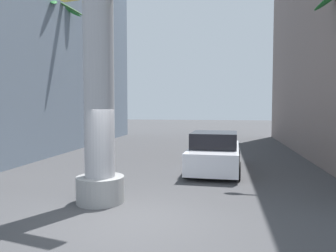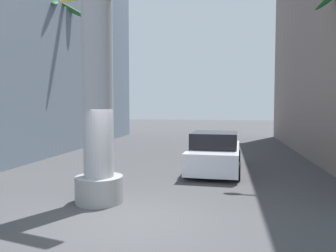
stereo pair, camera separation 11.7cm
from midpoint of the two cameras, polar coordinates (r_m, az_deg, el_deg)
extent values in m
plane|color=#424244|center=(17.30, 3.14, -5.08)|extent=(87.38, 87.38, 0.00)
cube|color=slate|center=(23.36, -21.36, 13.49)|extent=(6.65, 17.72, 13.45)
cylinder|color=#9E9EA3|center=(9.07, -11.87, 16.37)|extent=(0.80, 0.80, 9.22)
cylinder|color=gray|center=(9.12, -11.53, -10.72)|extent=(1.28, 1.28, 0.70)
cylinder|color=black|center=(15.12, 5.49, -5.11)|extent=(0.24, 0.65, 0.64)
cylinder|color=black|center=(15.02, 12.28, -5.23)|extent=(0.24, 0.65, 0.64)
cylinder|color=black|center=(11.86, 3.53, -7.49)|extent=(0.24, 0.65, 0.64)
cylinder|color=black|center=(11.73, 12.24, -7.69)|extent=(0.24, 0.65, 0.64)
cube|color=silver|center=(13.36, 8.44, -5.23)|extent=(2.06, 4.84, 0.80)
cube|color=black|center=(12.92, 8.36, -2.40)|extent=(1.80, 2.07, 0.60)
cylinder|color=brown|center=(18.91, -18.63, 7.71)|extent=(0.47, 0.38, 8.06)
ellipsoid|color=#32672D|center=(19.28, -16.34, 19.06)|extent=(1.60, 0.65, 0.93)
ellipsoid|color=#20782D|center=(19.98, -16.66, 18.86)|extent=(1.18, 1.63, 0.57)
ellipsoid|color=#296C2D|center=(20.34, -18.67, 18.20)|extent=(0.95, 1.58, 0.92)
ellipsoid|color=#1F602D|center=(20.28, -20.10, 18.49)|extent=(1.59, 1.22, 0.64)
ellipsoid|color=#266A2D|center=(19.47, -21.58, 19.15)|extent=(1.59, 1.26, 0.60)
ellipsoid|color=#246D2D|center=(19.02, -21.00, 19.60)|extent=(0.92, 1.71, 0.54)
ellipsoid|color=#23692D|center=(18.70, -18.92, 19.72)|extent=(1.11, 1.61, 0.75)
camera|label=1|loc=(0.06, -89.72, 0.02)|focal=35.00mm
camera|label=2|loc=(0.06, 90.28, -0.02)|focal=35.00mm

